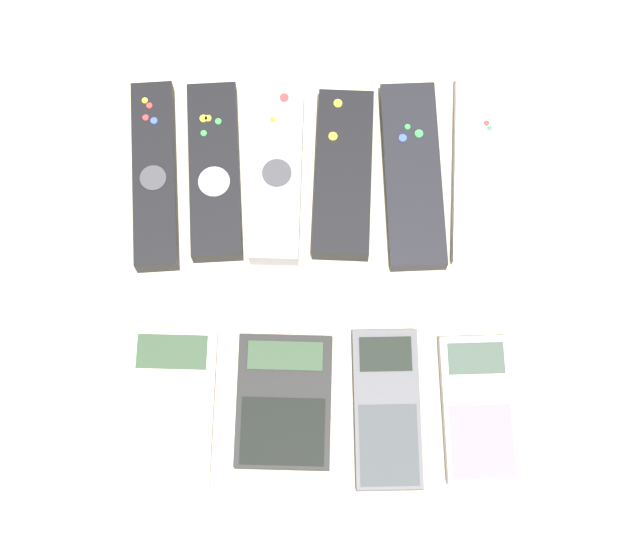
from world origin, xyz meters
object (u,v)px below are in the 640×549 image
at_px(remote_3, 345,174).
at_px(calculator_0, 171,407).
at_px(remote_4, 414,175).
at_px(calculator_2, 389,409).
at_px(remote_2, 279,172).
at_px(calculator_3, 480,409).
at_px(remote_1, 216,171).
at_px(remote_0, 156,175).
at_px(remote_5, 479,171).
at_px(calculator_1, 286,402).

height_order(remote_3, calculator_0, remote_3).
xyz_separation_m(remote_3, remote_4, (0.07, -0.00, -0.00)).
bearing_deg(calculator_2, remote_2, 112.97).
distance_m(calculator_0, calculator_3, 0.29).
relative_size(remote_4, calculator_0, 1.27).
xyz_separation_m(remote_1, remote_4, (0.20, -0.00, -0.00)).
bearing_deg(calculator_0, remote_1, 82.69).
xyz_separation_m(remote_0, calculator_0, (0.02, -0.23, -0.00)).
distance_m(remote_2, calculator_2, 0.26).
bearing_deg(remote_5, calculator_0, -138.59).
relative_size(remote_0, calculator_0, 1.27).
distance_m(remote_0, remote_5, 0.32).
bearing_deg(remote_0, calculator_0, -88.03).
bearing_deg(remote_4, calculator_0, -137.54).
height_order(remote_5, calculator_0, remote_5).
bearing_deg(remote_0, calculator_1, -63.72).
xyz_separation_m(remote_2, calculator_3, (0.19, -0.24, -0.00)).
relative_size(remote_2, remote_3, 1.07).
height_order(remote_1, remote_3, same).
distance_m(remote_2, calculator_3, 0.31).
bearing_deg(remote_2, remote_0, -176.79).
bearing_deg(remote_4, remote_0, 177.94).
distance_m(remote_2, calculator_1, 0.23).
bearing_deg(remote_2, calculator_0, -111.41).
relative_size(calculator_2, calculator_3, 1.09).
bearing_deg(remote_3, remote_5, 4.39).
bearing_deg(calculator_0, calculator_1, 3.89).
xyz_separation_m(remote_1, remote_5, (0.26, 0.00, -0.00)).
xyz_separation_m(remote_3, calculator_0, (-0.17, -0.23, -0.00)).
relative_size(remote_0, remote_1, 1.06).
bearing_deg(remote_2, remote_4, 0.40).
height_order(calculator_1, calculator_2, calculator_1).
bearing_deg(remote_5, remote_2, -176.24).
relative_size(remote_1, calculator_2, 1.22).
relative_size(remote_2, calculator_2, 1.25).
relative_size(remote_3, calculator_2, 1.16).
height_order(calculator_2, calculator_3, calculator_3).
distance_m(remote_1, calculator_0, 0.24).
height_order(remote_0, calculator_0, remote_0).
bearing_deg(remote_5, remote_4, -172.40).
bearing_deg(remote_1, remote_0, -178.70).
bearing_deg(calculator_1, remote_4, 62.43).
bearing_deg(remote_5, remote_0, -175.88).
relative_size(remote_1, calculator_3, 1.34).
height_order(remote_1, calculator_0, remote_1).
distance_m(remote_0, remote_4, 0.26).
relative_size(calculator_0, calculator_1, 1.20).
distance_m(remote_3, remote_4, 0.07).
relative_size(remote_2, calculator_3, 1.36).
height_order(remote_1, remote_4, remote_1).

